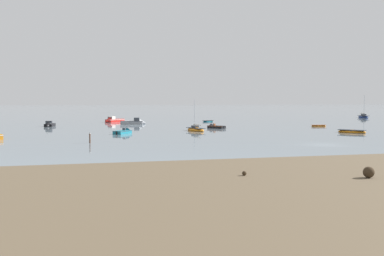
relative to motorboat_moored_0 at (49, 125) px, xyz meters
name	(u,v)px	position (x,y,z in m)	size (l,w,h in m)	color
ground_plane	(324,145)	(35.92, -47.03, -0.26)	(800.00, 800.00, 0.00)	slate
tidal_rock_near	(244,173)	(18.15, -66.53, 0.04)	(0.33, 0.33, 0.33)	#372A1C
tidal_rock_right	(369,172)	(26.28, -69.47, 0.27)	(0.79, 0.79, 0.79)	#372A1C
motorboat_moored_0	(49,125)	(0.00, 0.00, 0.00)	(2.20, 4.70, 1.72)	black
rowboat_moored_1	(319,126)	(54.20, -13.50, -0.13)	(3.24, 1.43, 0.49)	orange
motorboat_moored_1	(136,123)	(18.49, 4.97, 0.07)	(6.01, 2.98, 2.19)	gray
motorboat_moored_3	(124,132)	(13.49, -22.66, -0.06)	(3.70, 4.36, 1.47)	#197084
sailboat_moored_0	(363,117)	(89.76, 22.66, 0.05)	(3.61, 6.71, 7.18)	navy
rowboat_moored_3	(352,132)	(50.79, -30.40, -0.06)	(4.17, 4.67, 0.74)	orange
sailboat_moored_1	(196,130)	(26.34, -19.85, -0.01)	(2.92, 5.48, 5.87)	orange
motorboat_moored_4	(214,127)	(31.73, -13.14, -0.07)	(3.60, 4.10, 1.40)	black
motorboat_moored_5	(112,121)	(13.89, 15.00, 0.07)	(5.58, 5.27, 2.17)	red
rowboat_moored_5	(208,121)	(37.22, 10.56, -0.13)	(3.27, 2.15, 0.49)	#197084
mooring_post_near	(90,138)	(7.70, -37.78, 0.37)	(0.22, 0.22, 1.46)	#4F3323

